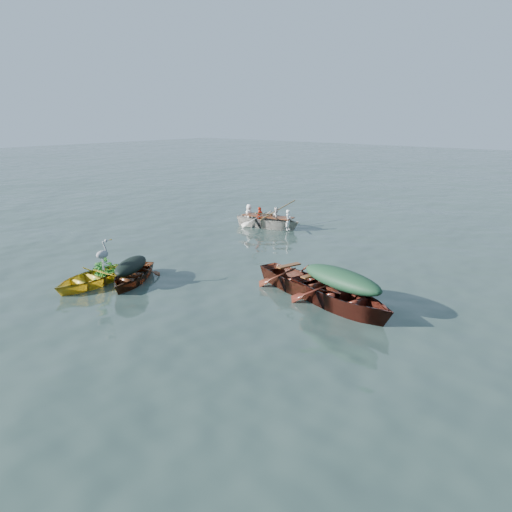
{
  "coord_description": "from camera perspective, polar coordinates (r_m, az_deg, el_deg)",
  "views": [
    {
      "loc": [
        9.14,
        -8.44,
        4.98
      ],
      "look_at": [
        -0.89,
        3.65,
        0.5
      ],
      "focal_mm": 35.0,
      "sensor_mm": 36.0,
      "label": 1
    }
  ],
  "objects": [
    {
      "name": "dark_tarp_cover",
      "position": [
        15.58,
        -14.12,
        -0.89
      ],
      "size": [
        1.53,
        1.92,
        0.4
      ],
      "primitive_type": "ellipsoid",
      "rotation": [
        0.0,
        0.0,
        0.54
      ],
      "color": "black",
      "rests_on": "dark_covered_boat"
    },
    {
      "name": "green_tarp_cover",
      "position": [
        13.19,
        9.76,
        -2.63
      ],
      "size": [
        2.76,
        1.45,
        0.52
      ],
      "primitive_type": "ellipsoid",
      "rotation": [
        0.0,
        0.0,
        1.32
      ],
      "color": "#15341E",
      "rests_on": "green_tarp_boat"
    },
    {
      "name": "open_wooden_boat",
      "position": [
        14.56,
        5.08,
        -4.14
      ],
      "size": [
        4.8,
        2.61,
        1.08
      ],
      "primitive_type": "imported",
      "rotation": [
        0.0,
        0.0,
        1.3
      ],
      "color": "#4E1D13",
      "rests_on": "ground"
    },
    {
      "name": "yellow_dinghy",
      "position": [
        15.85,
        -18.33,
        -3.23
      ],
      "size": [
        1.85,
        3.38,
        0.87
      ],
      "primitive_type": "imported",
      "rotation": [
        0.0,
        0.0,
        0.15
      ],
      "color": "gold",
      "rests_on": "ground"
    },
    {
      "name": "green_tarp_boat",
      "position": [
        13.48,
        9.59,
        -6.0
      ],
      "size": [
        5.02,
        2.64,
        1.15
      ],
      "primitive_type": "imported",
      "rotation": [
        0.0,
        0.0,
        1.32
      ],
      "color": "#41160F",
      "rests_on": "ground"
    },
    {
      "name": "oars",
      "position": [
        22.58,
        1.4,
        4.6
      ],
      "size": [
        1.01,
        2.66,
        0.06
      ],
      "primitive_type": null,
      "rotation": [
        0.0,
        0.0,
        1.73
      ],
      "color": "olive",
      "rests_on": "rowed_boat"
    },
    {
      "name": "dinghy_weeds",
      "position": [
        15.96,
        -17.02,
        -0.22
      ],
      "size": [
        0.83,
        1.0,
        0.6
      ],
      "primitive_type": "imported",
      "rotation": [
        0.0,
        0.0,
        0.15
      ],
      "color": "#286A1C",
      "rests_on": "yellow_dinghy"
    },
    {
      "name": "thwart_benches",
      "position": [
        14.38,
        5.13,
        -2.03
      ],
      "size": [
        2.44,
        1.44,
        0.04
      ],
      "primitive_type": null,
      "rotation": [
        0.0,
        0.0,
        1.3
      ],
      "color": "#572E14",
      "rests_on": "open_wooden_boat"
    },
    {
      "name": "dark_covered_boat",
      "position": [
        15.76,
        -13.98,
        -2.99
      ],
      "size": [
        2.77,
        3.49,
        0.81
      ],
      "primitive_type": "imported",
      "rotation": [
        0.0,
        0.0,
        0.54
      ],
      "color": "#4C2711",
      "rests_on": "ground"
    },
    {
      "name": "ground",
      "position": [
        13.4,
        -7.09,
        -6.03
      ],
      "size": [
        140.0,
        140.0,
        0.0
      ],
      "primitive_type": "plane",
      "color": "#2C3D37",
      "rests_on": "ground"
    },
    {
      "name": "heron",
      "position": [
        15.22,
        -17.12,
        -0.37
      ],
      "size": [
        0.34,
        0.44,
        0.92
      ],
      "primitive_type": null,
      "rotation": [
        0.0,
        0.0,
        0.15
      ],
      "color": "#9B9FA4",
      "rests_on": "yellow_dinghy"
    },
    {
      "name": "rowed_boat",
      "position": [
        22.69,
        1.39,
        3.25
      ],
      "size": [
        4.47,
        1.97,
        1.03
      ],
      "primitive_type": "imported",
      "rotation": [
        0.0,
        0.0,
        1.73
      ],
      "color": "beige",
      "rests_on": "ground"
    },
    {
      "name": "rowers",
      "position": [
        22.51,
        1.4,
        5.47
      ],
      "size": [
        3.17,
        1.64,
        0.76
      ],
      "primitive_type": "imported",
      "rotation": [
        0.0,
        0.0,
        1.73
      ],
      "color": "white",
      "rests_on": "rowed_boat"
    }
  ]
}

